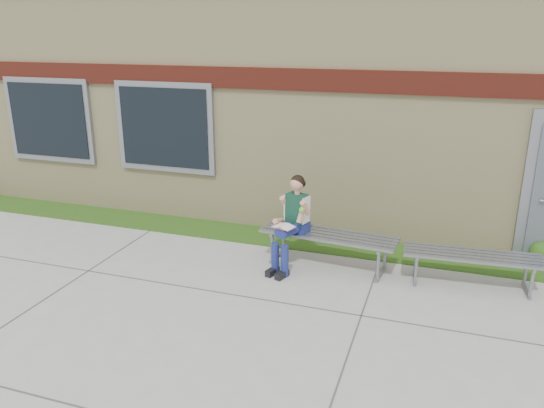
% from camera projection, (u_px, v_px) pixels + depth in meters
% --- Properties ---
extents(ground, '(80.00, 80.00, 0.00)m').
position_uv_depth(ground, '(272.00, 323.00, 6.38)').
color(ground, '#9E9E99').
rests_on(ground, ground).
extents(grass_strip, '(16.00, 0.80, 0.02)m').
position_uv_depth(grass_strip, '(322.00, 243.00, 8.72)').
color(grass_strip, '#284C14').
rests_on(grass_strip, ground).
extents(school_building, '(16.20, 6.22, 4.20)m').
position_uv_depth(school_building, '(363.00, 92.00, 11.11)').
color(school_building, beige).
rests_on(school_building, ground).
extents(bench_left, '(2.05, 0.73, 0.52)m').
position_uv_depth(bench_left, '(328.00, 241.00, 7.79)').
color(bench_left, slate).
rests_on(bench_left, ground).
extents(bench_right, '(1.85, 0.62, 0.47)m').
position_uv_depth(bench_right, '(472.00, 261.00, 7.19)').
color(bench_right, slate).
rests_on(bench_right, ground).
extents(girl, '(0.53, 0.83, 1.38)m').
position_uv_depth(girl, '(292.00, 220.00, 7.65)').
color(girl, navy).
rests_on(girl, ground).
extents(shrub_mid, '(0.32, 0.32, 0.32)m').
position_uv_depth(shrub_mid, '(288.00, 224.00, 9.09)').
color(shrub_mid, '#284C14').
rests_on(shrub_mid, grass_strip).
extents(shrub_east, '(0.35, 0.35, 0.35)m').
position_uv_depth(shrub_east, '(541.00, 253.00, 7.89)').
color(shrub_east, '#284C14').
rests_on(shrub_east, grass_strip).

